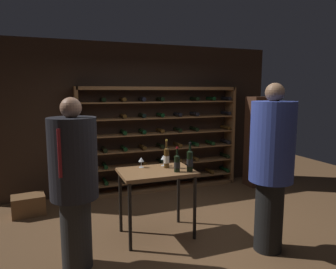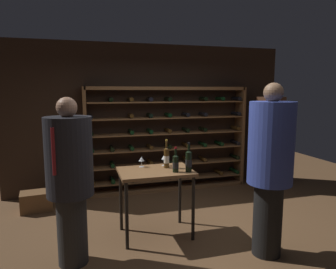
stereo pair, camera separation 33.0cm
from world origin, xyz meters
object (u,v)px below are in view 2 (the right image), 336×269
(wine_crate, at_px, (36,201))
(wine_glass_stemmed_left, at_px, (142,159))
(wine_rack, at_px, (168,140))
(wine_bottle_green_slim, at_px, (166,157))
(tasting_table, at_px, (156,179))
(wine_bottle_gold_foil, at_px, (176,163))
(person_host_in_suit, at_px, (270,163))
(wine_bottle_amber_reserve, at_px, (189,161))
(person_guest_khaki, at_px, (70,175))
(wine_glass_stemmed_right, at_px, (164,158))
(display_cabinet, at_px, (269,143))

(wine_crate, xyz_separation_m, wine_glass_stemmed_left, (1.51, -1.13, 0.84))
(wine_rack, xyz_separation_m, wine_bottle_green_slim, (-0.52, -1.74, 0.05))
(tasting_table, bearing_deg, wine_glass_stemmed_left, 123.03)
(wine_crate, height_order, wine_bottle_gold_foil, wine_bottle_gold_foil)
(tasting_table, distance_m, wine_glass_stemmed_left, 0.34)
(person_host_in_suit, distance_m, wine_bottle_amber_reserve, 0.99)
(wine_rack, distance_m, tasting_table, 1.96)
(person_guest_khaki, distance_m, wine_glass_stemmed_right, 1.37)
(wine_rack, distance_m, person_host_in_suit, 2.70)
(wine_glass_stemmed_right, bearing_deg, tasting_table, -130.29)
(wine_crate, xyz_separation_m, wine_bottle_green_slim, (1.83, -1.27, 0.88))
(display_cabinet, xyz_separation_m, wine_bottle_amber_reserve, (-2.24, -1.58, 0.13))
(wine_bottle_green_slim, xyz_separation_m, wine_bottle_amber_reserve, (0.22, -0.28, -0.00))
(wine_bottle_green_slim, bearing_deg, wine_bottle_amber_reserve, -52.09)
(wine_bottle_amber_reserve, bearing_deg, wine_bottle_gold_foil, 168.47)
(display_cabinet, distance_m, wine_glass_stemmed_left, 3.01)
(wine_crate, distance_m, wine_glass_stemmed_left, 2.07)
(wine_bottle_green_slim, height_order, wine_glass_stemmed_left, wine_bottle_green_slim)
(wine_crate, relative_size, display_cabinet, 0.27)
(wine_rack, height_order, wine_bottle_amber_reserve, wine_rack)
(wine_glass_stemmed_left, bearing_deg, person_guest_khaki, -145.51)
(wine_rack, relative_size, wine_bottle_gold_foil, 9.68)
(tasting_table, distance_m, wine_bottle_gold_foil, 0.36)
(wine_bottle_green_slim, bearing_deg, wine_crate, 145.27)
(tasting_table, distance_m, display_cabinet, 2.98)
(wine_rack, xyz_separation_m, tasting_table, (-0.70, -1.82, -0.21))
(wine_crate, distance_m, wine_glass_stemmed_right, 2.32)
(person_guest_khaki, bearing_deg, wine_bottle_green_slim, -8.20)
(display_cabinet, xyz_separation_m, wine_glass_stemmed_left, (-2.78, -1.17, 0.09))
(wine_glass_stemmed_left, distance_m, wine_glass_stemmed_right, 0.32)
(wine_glass_stemmed_right, bearing_deg, wine_crate, 147.90)
(wine_rack, xyz_separation_m, wine_crate, (-2.35, -0.47, -0.83))
(tasting_table, bearing_deg, wine_bottle_gold_foil, -35.49)
(wine_bottle_amber_reserve, bearing_deg, wine_bottle_green_slim, 127.91)
(wine_crate, bearing_deg, tasting_table, -39.22)
(wine_crate, height_order, wine_bottle_green_slim, wine_bottle_green_slim)
(wine_bottle_green_slim, relative_size, wine_glass_stemmed_left, 2.76)
(wine_bottle_gold_foil, bearing_deg, wine_glass_stemmed_left, 134.05)
(person_guest_khaki, distance_m, wine_bottle_gold_foil, 1.30)
(person_guest_khaki, distance_m, wine_glass_stemmed_left, 1.11)
(wine_bottle_gold_foil, bearing_deg, wine_glass_stemmed_right, 98.01)
(wine_rack, relative_size, display_cabinet, 1.74)
(tasting_table, relative_size, wine_bottle_gold_foil, 2.95)
(tasting_table, distance_m, wine_bottle_green_slim, 0.32)
(display_cabinet, distance_m, wine_glass_stemmed_right, 2.73)
(wine_rack, bearing_deg, wine_bottle_gold_foil, -103.35)
(person_guest_khaki, xyz_separation_m, wine_crate, (-0.60, 1.76, -0.86))
(wine_bottle_amber_reserve, relative_size, wine_glass_stemmed_left, 2.72)
(wine_bottle_amber_reserve, bearing_deg, display_cabinet, 35.19)
(tasting_table, height_order, wine_bottle_green_slim, wine_bottle_green_slim)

